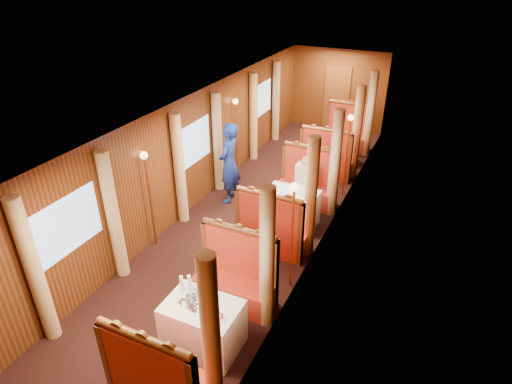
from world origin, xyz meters
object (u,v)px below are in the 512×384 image
Objects in this scene: banquette_near_aft at (236,279)px; teapot_right at (199,307)px; table_mid at (291,209)px; rose_vase_far at (340,129)px; fruit_plate at (218,317)px; teapot_back at (196,296)px; tea_tray at (192,303)px; rose_vase_mid at (294,185)px; banquette_mid_fwd at (272,232)px; table_far at (337,148)px; table_near at (203,325)px; passenger at (305,177)px; banquette_far_aft at (346,134)px; teapot_left at (185,302)px; banquette_mid_aft at (307,186)px; banquette_far_fwd at (326,161)px; banquette_near_fwd at (160,380)px; steward at (229,163)px.

banquette_near_aft is 1.17m from teapot_right.
rose_vase_far is (0.04, 3.49, 0.55)m from table_mid.
teapot_back is at bearing 160.28° from fruit_plate.
fruit_plate reaches higher than tea_tray.
rose_vase_mid is at bearing 90.79° from teapot_back.
fruit_plate is 7.10m from rose_vase_far.
table_mid is 1.02m from banquette_mid_fwd.
teapot_back reaches higher than table_far.
fruit_plate reaches higher than table_near.
banquette_near_aft is 3.29m from passenger.
rose_vase_mid is at bearing -89.65° from banquette_far_aft.
tea_tray is 3.54m from rose_vase_mid.
teapot_left is at bearing -154.30° from table_near.
banquette_near_aft is 1.00× the size of banquette_mid_aft.
table_near is at bearing -90.00° from banquette_far_aft.
rose_vase_far is at bearing -87.95° from banquette_far_aft.
tea_tray is at bearing -174.60° from table_near.
table_near is at bearing -90.45° from rose_vase_mid.
rose_vase_far is at bearing -14.12° from table_far.
rose_vase_far is (0.04, 1.01, 0.50)m from banquette_far_fwd.
table_mid is at bearing 62.26° from teapot_left.
banquette_mid_aft is 1.76× the size of passenger.
banquette_near_fwd is at bearing -90.00° from banquette_near_aft.
teapot_right is at bearing -89.61° from banquette_mid_fwd.
teapot_left is 4.24m from steward.
rose_vase_far is at bearing 91.97° from teapot_back.
banquette_mid_aft reaches higher than teapot_left.
banquette_mid_aft is 1.00× the size of banquette_far_fwd.
passenger is at bearing 90.00° from table_near.
teapot_left reaches higher than table_near.
banquette_mid_aft is (0.00, 4.51, 0.05)m from table_near.
teapot_right is 0.20× the size of passenger.
passenger is (-0.00, -3.73, 0.32)m from banquette_far_aft.
fruit_plate is (0.32, -6.09, 0.35)m from banquette_far_fwd.
table_near is at bearing 5.40° from tea_tray.
teapot_left is at bearing -166.46° from teapot_right.
tea_tray is (-0.14, -1.03, 0.33)m from banquette_near_aft.
banquette_mid_fwd is 4.51m from table_far.
banquette_near_aft reaches higher than fruit_plate.
steward is (-1.95, 3.99, 0.16)m from fruit_plate.
steward reaches higher than tea_tray.
rose_vase_mid is at bearing 94.59° from fruit_plate.
table_mid is 1.77m from steward.
banquette_far_aft is at bearing 90.00° from table_far.
banquette_near_aft is 1.76× the size of passenger.
passenger reaches higher than table_mid.
tea_tray is 2.04× the size of teapot_back.
rose_vase_mid is at bearing -88.41° from banquette_mid_aft.
banquette_far_aft is 3.72× the size of rose_vase_far.
banquette_far_aft is 7.97m from teapot_back.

